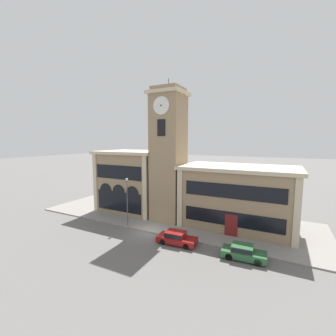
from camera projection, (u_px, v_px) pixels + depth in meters
The scene contains 8 objects.
ground_plane at pixel (149, 233), 28.59m from camera, with size 300.00×300.00×0.00m, color #605E5B.
sidewalk_kerb at pixel (172, 216), 34.45m from camera, with size 41.47×13.27×0.15m.
clock_tower at pixel (169, 155), 32.34m from camera, with size 4.93×4.93×20.20m.
town_hall_left_wing at pixel (133, 180), 37.86m from camera, with size 10.97×8.54×9.97m.
town_hall_right_wing at pixel (238, 196), 30.24m from camera, with size 15.02×8.54×8.28m.
parked_car_near at pixel (176, 237), 25.42m from camera, with size 4.57×2.13×1.42m.
parked_car_mid at pixel (243, 252), 22.13m from camera, with size 4.33×2.10×1.41m.
street_lamp at pixel (127, 195), 30.21m from camera, with size 0.36×0.36×6.52m.
Camera 1 is at (14.64, -23.27, 11.62)m, focal length 24.00 mm.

